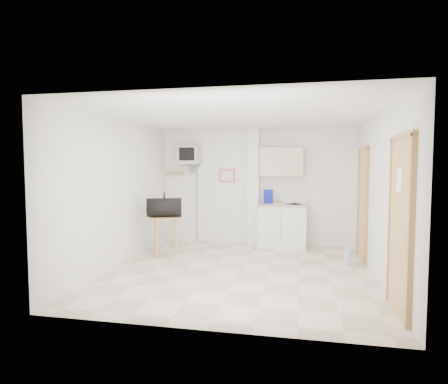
% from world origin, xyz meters
% --- Properties ---
extents(ground, '(4.50, 4.50, 0.00)m').
position_xyz_m(ground, '(0.00, 0.00, 0.00)').
color(ground, beige).
rests_on(ground, ground).
extents(room_envelope, '(4.24, 4.54, 2.55)m').
position_xyz_m(room_envelope, '(0.24, 0.09, 1.54)').
color(room_envelope, white).
rests_on(room_envelope, ground).
extents(kitchenette, '(1.03, 0.58, 2.10)m').
position_xyz_m(kitchenette, '(0.57, 2.00, 0.80)').
color(kitchenette, silver).
rests_on(kitchenette, ground).
extents(crt_television, '(0.44, 0.45, 2.15)m').
position_xyz_m(crt_television, '(-1.45, 2.02, 1.94)').
color(crt_television, slate).
rests_on(crt_television, ground).
extents(round_table, '(0.59, 0.59, 0.75)m').
position_xyz_m(round_table, '(-1.56, 0.76, 0.64)').
color(round_table, tan).
rests_on(round_table, ground).
extents(duffel_bag, '(0.72, 0.53, 0.48)m').
position_xyz_m(duffel_bag, '(-1.57, 0.75, 0.93)').
color(duffel_bag, black).
rests_on(duffel_bag, round_table).
extents(water_bottle, '(0.11, 0.11, 0.33)m').
position_xyz_m(water_bottle, '(1.76, 0.65, 0.15)').
color(water_bottle, '#98B7C9').
rests_on(water_bottle, ground).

